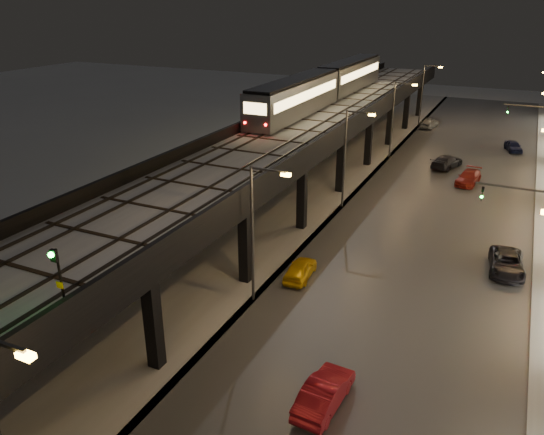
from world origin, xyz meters
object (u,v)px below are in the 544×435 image
at_px(rail_signal, 57,268).
at_px(car_onc_red, 513,147).
at_px(car_near_white, 324,393).
at_px(car_mid_dark, 447,162).
at_px(car_onc_white, 468,178).
at_px(car_far_white, 429,123).
at_px(car_onc_dark, 507,264).
at_px(subway_train, 326,84).
at_px(car_taxi, 300,270).

xyz_separation_m(rail_signal, car_onc_red, (14.80, 58.76, -7.88)).
height_order(rail_signal, car_near_white, rail_signal).
distance_m(car_near_white, car_onc_red, 52.73).
xyz_separation_m(car_mid_dark, car_onc_white, (2.88, -4.76, -0.06)).
bearing_deg(car_onc_red, car_far_white, 125.16).
relative_size(car_mid_dark, car_onc_dark, 1.02).
height_order(car_onc_dark, car_onc_white, car_onc_dark).
bearing_deg(subway_train, car_onc_dark, -46.38).
bearing_deg(car_onc_white, rail_signal, -97.31).
bearing_deg(rail_signal, car_far_white, 87.48).
bearing_deg(car_onc_white, car_taxi, -100.29).
relative_size(car_onc_white, car_onc_red, 1.24).
xyz_separation_m(car_near_white, car_onc_white, (2.38, 36.83, -0.06)).
xyz_separation_m(car_taxi, car_onc_dark, (12.82, 6.99, 0.03)).
distance_m(car_near_white, car_far_white, 61.35).
xyz_separation_m(subway_train, car_mid_dark, (14.70, 0.28, -7.72)).
distance_m(subway_train, rail_signal, 48.11).
xyz_separation_m(subway_train, car_onc_dark, (22.25, -23.35, -7.77)).
bearing_deg(car_mid_dark, rail_signal, 96.75).
bearing_deg(car_onc_red, car_near_white, -115.12).
height_order(rail_signal, car_taxi, rail_signal).
bearing_deg(car_taxi, car_mid_dark, -104.57).
bearing_deg(car_onc_dark, car_far_white, 101.27).
distance_m(car_taxi, car_onc_white, 27.11).
height_order(car_mid_dark, car_onc_red, car_mid_dark).
bearing_deg(car_taxi, subway_train, -77.54).
relative_size(subway_train, rail_signal, 13.86).
distance_m(car_onc_white, car_onc_red, 15.98).
relative_size(subway_train, car_near_white, 8.36).
xyz_separation_m(subway_train, car_onc_white, (17.58, -4.48, -7.78)).
relative_size(rail_signal, car_near_white, 0.60).
bearing_deg(rail_signal, car_onc_white, 75.49).
bearing_deg(car_mid_dark, car_onc_dark, 124.28).
bearing_deg(rail_signal, car_near_white, 35.91).
height_order(subway_train, car_mid_dark, subway_train).
xyz_separation_m(subway_train, car_near_white, (15.20, -41.31, -7.72)).
relative_size(car_taxi, car_onc_red, 1.03).
distance_m(subway_train, car_onc_red, 25.17).
distance_m(car_taxi, car_onc_red, 43.06).
bearing_deg(subway_train, car_onc_red, 27.59).
height_order(car_mid_dark, car_onc_white, car_mid_dark).
distance_m(car_far_white, car_onc_red, 14.68).
bearing_deg(car_onc_dark, car_onc_white, 98.53).
relative_size(car_near_white, car_mid_dark, 0.88).
xyz_separation_m(car_mid_dark, car_far_white, (-5.34, 19.48, 0.01)).
relative_size(car_onc_dark, car_onc_red, 1.32).
bearing_deg(rail_signal, car_onc_dark, 56.91).
distance_m(rail_signal, car_onc_dark, 30.07).
height_order(subway_train, car_near_white, subway_train).
relative_size(rail_signal, car_mid_dark, 0.53).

